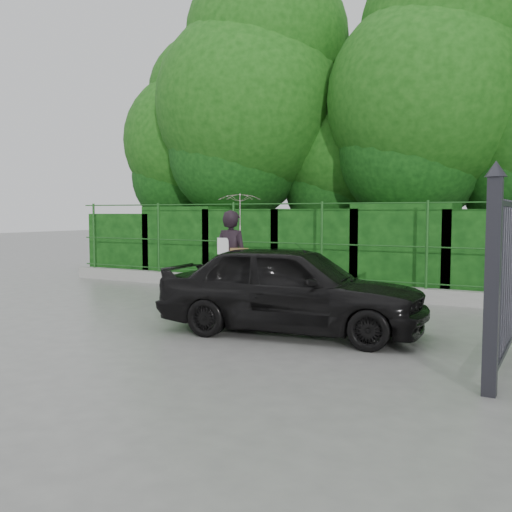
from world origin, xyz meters
The scene contains 8 objects.
ground centered at (0.00, 0.00, 0.00)m, with size 80.00×80.00×0.00m, color gray.
kerb centered at (0.00, 4.50, 0.15)m, with size 14.00×0.25×0.30m, color #9E9E99.
fence centered at (0.22, 4.50, 1.20)m, with size 14.13×0.06×1.80m.
hedge centered at (0.05, 5.50, 0.98)m, with size 14.20×1.20×2.06m.
trees centered at (1.14, 7.74, 4.62)m, with size 17.10×6.15×8.08m.
gate centered at (4.60, -0.72, 1.19)m, with size 0.22×2.33×2.36m.
woman centered at (-0.40, 2.10, 1.38)m, with size 0.91×0.85×2.24m.
car centered at (1.55, 0.54, 0.69)m, with size 1.64×4.08×1.39m, color black.
Camera 1 is at (5.29, -7.28, 1.85)m, focal length 40.00 mm.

